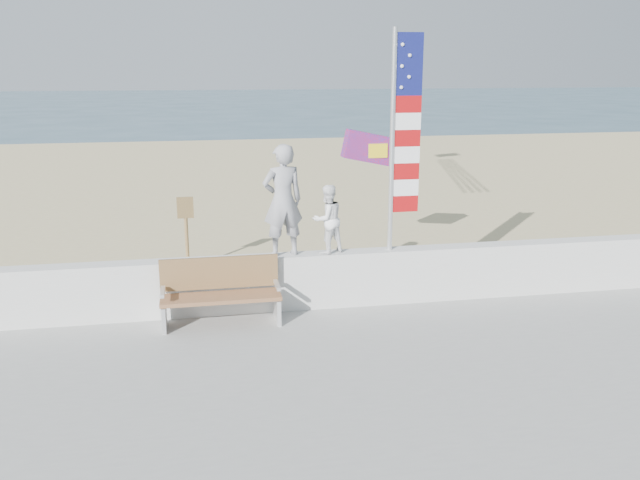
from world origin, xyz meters
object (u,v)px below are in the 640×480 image
Objects in this scene: child at (327,219)px; adult at (283,200)px; flag at (400,132)px; bench at (221,291)px.

adult is at bearing -23.98° from child.
child is 0.32× the size of flag.
adult is at bearing 23.74° from bench.
adult is 1.60× the size of child.
flag is at bearing 156.00° from child.
adult is 0.79m from child.
bench is 0.51× the size of flag.
child is 1.79m from flag.
child is 0.62× the size of bench.
bench is at bearing 13.87° from adult.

